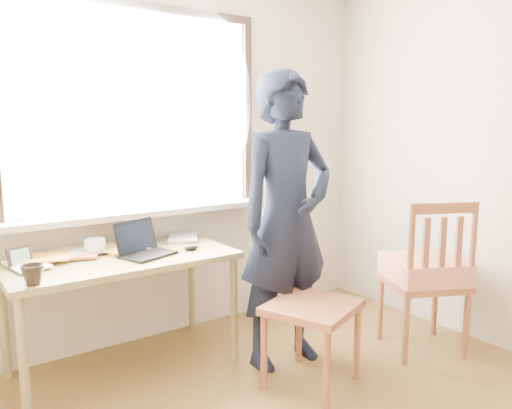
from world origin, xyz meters
TOP-DOWN VIEW (x-y plane):
  - room_shell at (-0.02, 0.20)m, footprint 3.52×4.02m
  - desk at (-0.48, 1.63)m, footprint 1.35×0.68m
  - laptop at (-0.35, 1.59)m, footprint 0.37×0.34m
  - mug_white at (-0.59, 1.76)m, footprint 0.18×0.18m
  - mug_dark at (-1.03, 1.36)m, footprint 0.12×0.12m
  - mouse at (-0.05, 1.53)m, footprint 0.10×0.07m
  - desk_clutter at (-0.76, 1.85)m, footprint 0.82×0.45m
  - book_a at (-0.86, 1.81)m, footprint 0.28×0.32m
  - book_b at (-0.04, 1.89)m, footprint 0.30×0.33m
  - picture_frame at (-1.02, 1.73)m, footprint 0.13×0.07m
  - work_chair at (0.36, 0.82)m, footprint 0.62×0.61m
  - side_chair at (1.27, 0.72)m, footprint 0.64×0.62m
  - person at (0.43, 1.15)m, footprint 0.69×0.46m

SIDE VIEW (x-z plane):
  - work_chair at x=0.36m, z-range 0.17..0.67m
  - side_chair at x=1.27m, z-range 0.03..1.07m
  - desk at x=-0.48m, z-range 0.29..1.01m
  - book_b at x=-0.04m, z-range 0.72..0.74m
  - book_a at x=-0.86m, z-range 0.72..0.75m
  - mouse at x=-0.05m, z-range 0.72..0.76m
  - desk_clutter at x=-0.76m, z-range 0.72..0.77m
  - laptop at x=-0.35m, z-range 0.67..0.88m
  - mug_white at x=-0.59m, z-range 0.72..0.83m
  - mug_dark at x=-1.03m, z-range 0.72..0.83m
  - picture_frame at x=-1.02m, z-range 0.72..0.83m
  - person at x=0.43m, z-range 0.00..1.86m
  - room_shell at x=-0.02m, z-range 0.33..2.94m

